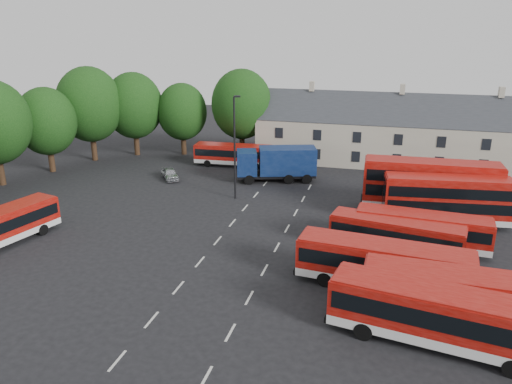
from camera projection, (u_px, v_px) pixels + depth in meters
ground at (209, 251)px, 39.20m from camera, size 140.00×140.00×0.00m
lane_markings at (247, 244)px, 40.40m from camera, size 5.15×33.80×0.01m
treeline at (101, 114)px, 59.91m from camera, size 29.92×32.59×12.01m
terrace_houses at (398, 135)px, 61.90m from camera, size 35.70×7.13×10.06m
bus_row_a at (439, 313)px, 27.08m from camera, size 12.12×4.64×3.35m
bus_row_b at (466, 295)px, 28.94m from camera, size 11.85×3.08×3.33m
bus_row_c at (383, 262)px, 33.09m from camera, size 11.60×3.72×3.22m
bus_row_d at (396, 234)px, 38.15m from camera, size 10.22×3.96×2.82m
bus_row_e at (422, 228)px, 39.17m from camera, size 10.41×3.17×2.90m
bus_dd_south at (447, 198)px, 43.53m from camera, size 10.95×3.69×4.40m
bus_dd_north at (431, 184)px, 46.30m from camera, size 12.29×3.26×5.00m
bus_north at (233, 153)px, 61.96m from camera, size 9.80×2.76×2.74m
box_truck at (277, 162)px, 55.98m from camera, size 9.22×5.32×3.85m
silver_car at (170, 174)px, 57.05m from camera, size 3.44×3.94×1.28m
lamppost at (235, 145)px, 49.17m from camera, size 0.72×0.44×10.43m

